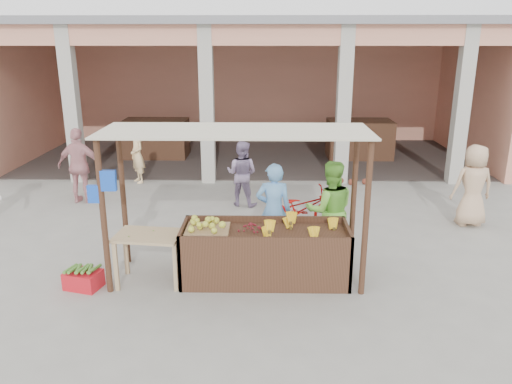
{
  "coord_description": "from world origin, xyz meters",
  "views": [
    {
      "loc": [
        0.48,
        -7.2,
        3.68
      ],
      "look_at": [
        0.34,
        1.2,
        1.08
      ],
      "focal_mm": 35.0,
      "sensor_mm": 36.0,
      "label": 1
    }
  ],
  "objects_px": {
    "motorcycle": "(302,207)",
    "vendor_blue": "(274,207)",
    "red_crate": "(84,280)",
    "side_table": "(149,243)",
    "vendor_green": "(330,208)",
    "fruit_stall": "(265,256)"
  },
  "relations": [
    {
      "from": "side_table",
      "to": "vendor_blue",
      "type": "bearing_deg",
      "value": 34.68
    },
    {
      "from": "fruit_stall",
      "to": "vendor_blue",
      "type": "relative_size",
      "value": 1.45
    },
    {
      "from": "side_table",
      "to": "motorcycle",
      "type": "height_order",
      "value": "motorcycle"
    },
    {
      "from": "red_crate",
      "to": "side_table",
      "type": "bearing_deg",
      "value": 27.57
    },
    {
      "from": "motorcycle",
      "to": "vendor_blue",
      "type": "bearing_deg",
      "value": 145.35
    },
    {
      "from": "vendor_blue",
      "to": "vendor_green",
      "type": "height_order",
      "value": "vendor_green"
    },
    {
      "from": "vendor_green",
      "to": "motorcycle",
      "type": "height_order",
      "value": "vendor_green"
    },
    {
      "from": "fruit_stall",
      "to": "vendor_green",
      "type": "height_order",
      "value": "vendor_green"
    },
    {
      "from": "motorcycle",
      "to": "vendor_green",
      "type": "bearing_deg",
      "value": -176.03
    },
    {
      "from": "vendor_green",
      "to": "fruit_stall",
      "type": "bearing_deg",
      "value": 35.05
    },
    {
      "from": "side_table",
      "to": "vendor_blue",
      "type": "relative_size",
      "value": 0.59
    },
    {
      "from": "vendor_green",
      "to": "motorcycle",
      "type": "xyz_separation_m",
      "value": [
        -0.37,
        1.41,
        -0.48
      ]
    },
    {
      "from": "red_crate",
      "to": "vendor_blue",
      "type": "distance_m",
      "value": 3.28
    },
    {
      "from": "red_crate",
      "to": "vendor_green",
      "type": "xyz_separation_m",
      "value": [
        3.89,
        1.17,
        0.78
      ]
    },
    {
      "from": "red_crate",
      "to": "vendor_blue",
      "type": "xyz_separation_m",
      "value": [
        2.93,
        1.26,
        0.76
      ]
    },
    {
      "from": "vendor_green",
      "to": "vendor_blue",
      "type": "bearing_deg",
      "value": -6.72
    },
    {
      "from": "red_crate",
      "to": "vendor_green",
      "type": "distance_m",
      "value": 4.14
    },
    {
      "from": "vendor_green",
      "to": "side_table",
      "type": "bearing_deg",
      "value": 16.5
    },
    {
      "from": "side_table",
      "to": "vendor_blue",
      "type": "distance_m",
      "value": 2.21
    },
    {
      "from": "vendor_blue",
      "to": "vendor_green",
      "type": "bearing_deg",
      "value": 175.16
    },
    {
      "from": "side_table",
      "to": "red_crate",
      "type": "relative_size",
      "value": 2.05
    },
    {
      "from": "vendor_blue",
      "to": "motorcycle",
      "type": "height_order",
      "value": "vendor_blue"
    }
  ]
}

